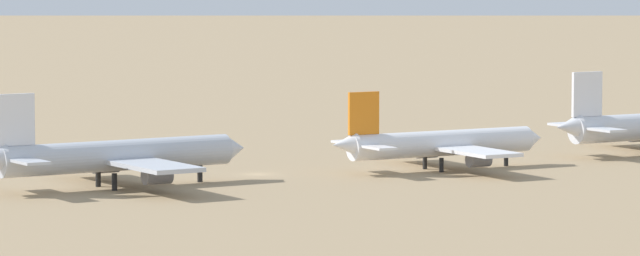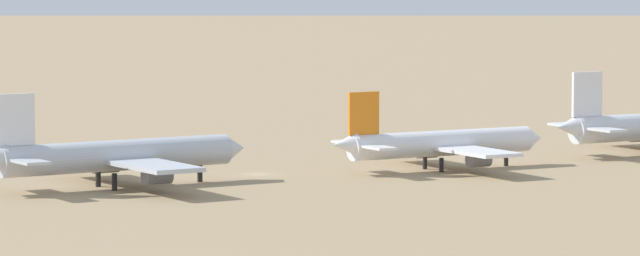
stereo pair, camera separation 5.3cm
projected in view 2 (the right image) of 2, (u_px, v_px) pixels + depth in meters
The scene contains 3 objects.
ground at pixel (258, 174), 278.14m from camera, with size 4000.00×4000.00×0.00m, color #9E8460.
parked_jet_white_3 at pixel (114, 156), 261.33m from camera, with size 40.05×33.59×13.25m.
parked_jet_orange_4 at pixel (439, 144), 283.01m from camera, with size 35.84×30.02×11.87m.
Camera 2 is at (-130.74, -243.75, 31.29)m, focal length 109.55 mm.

